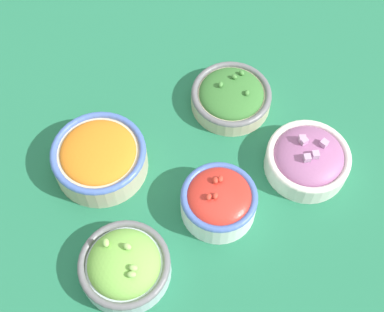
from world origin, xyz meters
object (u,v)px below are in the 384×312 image
bowl_lettuce (125,265)px  bowl_broccoli (231,96)px  bowl_cherry_tomatoes (219,200)px  bowl_carrots (99,157)px  bowl_red_onion (308,159)px

bowl_lettuce → bowl_broccoli: bearing=26.7°
bowl_cherry_tomatoes → bowl_carrots: 0.22m
bowl_cherry_tomatoes → bowl_carrots: bearing=122.8°
bowl_broccoli → bowl_cherry_tomatoes: bearing=-132.4°
bowl_cherry_tomatoes → bowl_broccoli: bearing=47.6°
bowl_lettuce → bowl_carrots: (0.06, 0.19, 0.01)m
bowl_broccoli → bowl_carrots: bearing=175.6°
bowl_red_onion → bowl_broccoli: bearing=98.0°
bowl_cherry_tomatoes → bowl_broccoli: (0.15, 0.16, -0.01)m
bowl_lettuce → bowl_red_onion: (0.36, -0.02, 0.00)m
bowl_broccoli → bowl_red_onion: 0.19m
bowl_lettuce → bowl_carrots: bowl_lettuce is taller
bowl_broccoli → bowl_lettuce: size_ratio=1.04×
bowl_broccoli → bowl_carrots: (-0.27, 0.02, 0.01)m
bowl_cherry_tomatoes → bowl_broccoli: size_ratio=0.84×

